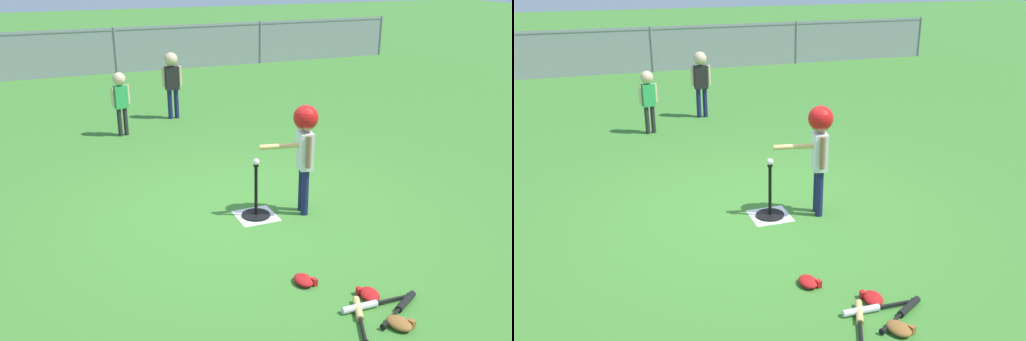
# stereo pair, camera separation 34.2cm
# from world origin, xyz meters

# --- Properties ---
(ground_plane) EXTENTS (60.00, 60.00, 0.00)m
(ground_plane) POSITION_xyz_m (0.00, 0.00, 0.00)
(ground_plane) COLOR #3D7A2D
(home_plate) EXTENTS (0.44, 0.44, 0.01)m
(home_plate) POSITION_xyz_m (0.08, -0.16, 0.00)
(home_plate) COLOR white
(home_plate) RESTS_ON ground_plane
(batting_tee) EXTENTS (0.32, 0.32, 0.62)m
(batting_tee) POSITION_xyz_m (0.08, -0.16, 0.09)
(batting_tee) COLOR black
(batting_tee) RESTS_ON ground_plane
(baseball_on_tee) EXTENTS (0.07, 0.07, 0.07)m
(baseball_on_tee) POSITION_xyz_m (0.08, -0.16, 0.65)
(baseball_on_tee) COLOR white
(baseball_on_tee) RESTS_ON batting_tee
(batter_child) EXTENTS (0.64, 0.35, 1.25)m
(batter_child) POSITION_xyz_m (0.61, -0.26, 0.89)
(batter_child) COLOR #191E4C
(batter_child) RESTS_ON ground_plane
(fielder_near_right) EXTENTS (0.35, 0.24, 1.20)m
(fielder_near_right) POSITION_xyz_m (0.26, 4.25, 0.77)
(fielder_near_right) COLOR #191E4C
(fielder_near_right) RESTS_ON ground_plane
(fielder_near_left) EXTENTS (0.30, 0.21, 1.04)m
(fielder_near_left) POSITION_xyz_m (-0.77, 3.52, 0.67)
(fielder_near_left) COLOR #262626
(fielder_near_left) RESTS_ON ground_plane
(spare_bat_silver) EXTENTS (0.64, 0.08, 0.06)m
(spare_bat_silver) POSITION_xyz_m (0.25, -2.13, 0.03)
(spare_bat_silver) COLOR silver
(spare_bat_silver) RESTS_ON ground_plane
(spare_bat_wood) EXTENTS (0.29, 0.54, 0.06)m
(spare_bat_wood) POSITION_xyz_m (0.14, -2.20, 0.03)
(spare_bat_wood) COLOR #DBB266
(spare_bat_wood) RESTS_ON ground_plane
(spare_bat_black) EXTENTS (0.53, 0.34, 0.06)m
(spare_bat_black) POSITION_xyz_m (0.53, -2.24, 0.03)
(spare_bat_black) COLOR black
(spare_bat_black) RESTS_ON ground_plane
(glove_by_plate) EXTENTS (0.18, 0.23, 0.07)m
(glove_by_plate) POSITION_xyz_m (-0.05, -1.60, 0.04)
(glove_by_plate) COLOR #B21919
(glove_by_plate) RESTS_ON ground_plane
(glove_near_bats) EXTENTS (0.22, 0.26, 0.07)m
(glove_near_bats) POSITION_xyz_m (0.36, -2.44, 0.04)
(glove_near_bats) COLOR brown
(glove_near_bats) RESTS_ON ground_plane
(glove_tossed_aside) EXTENTS (0.20, 0.25, 0.07)m
(glove_tossed_aside) POSITION_xyz_m (0.36, -2.01, 0.04)
(glove_tossed_aside) COLOR #B21919
(glove_tossed_aside) RESTS_ON ground_plane
(outfield_fence) EXTENTS (16.06, 0.06, 1.15)m
(outfield_fence) POSITION_xyz_m (0.00, 9.05, 0.62)
(outfield_fence) COLOR slate
(outfield_fence) RESTS_ON ground_plane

